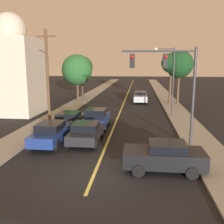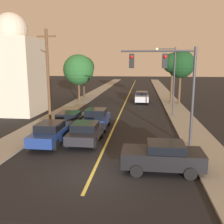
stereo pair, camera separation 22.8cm
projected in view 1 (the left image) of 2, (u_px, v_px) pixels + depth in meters
name	position (u px, v px, depth m)	size (l,w,h in m)	color
ground_plane	(94.00, 175.00, 12.21)	(200.00, 200.00, 0.00)	black
road_surface	(128.00, 93.00, 47.34)	(10.28, 80.00, 0.01)	black
sidewalk_left	(95.00, 92.00, 48.02)	(2.50, 80.00, 0.12)	gray
sidewalk_right	(162.00, 93.00, 46.65)	(2.50, 80.00, 0.12)	gray
car_near_lane_front	(86.00, 132.00, 17.06)	(2.02, 4.04, 1.45)	black
car_near_lane_second	(96.00, 119.00, 20.98)	(1.99, 3.96, 1.67)	navy
car_outer_lane_front	(52.00, 133.00, 16.80)	(1.84, 4.50, 1.53)	navy
car_outer_lane_second	(69.00, 120.00, 21.03)	(2.06, 4.72, 1.39)	#474C51
car_far_oncoming	(141.00, 97.00, 35.27)	(1.93, 5.11, 1.52)	#A5A8B2
car_crossing_right	(164.00, 156.00, 12.59)	(4.05, 1.91, 1.50)	black
traffic_signal_mast	(170.00, 76.00, 15.72)	(4.68, 0.42, 6.28)	#333338
streetlamp_right	(168.00, 72.00, 24.91)	(2.07, 0.36, 6.85)	#333338
utility_pole_left	(48.00, 76.00, 21.42)	(1.60, 0.24, 8.12)	#513823
tree_left_near	(82.00, 67.00, 38.95)	(3.38, 3.38, 6.45)	#3D2B1C
tree_left_far	(77.00, 70.00, 35.03)	(4.29, 4.29, 6.58)	#4C3823
tree_right_near	(179.00, 64.00, 32.70)	(3.63, 3.63, 7.04)	#4C3823
tree_right_far	(171.00, 64.00, 32.73)	(2.61, 2.61, 6.67)	#4C3823
domed_building_left	(13.00, 71.00, 26.77)	(5.59, 5.59, 10.62)	#BCB29E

